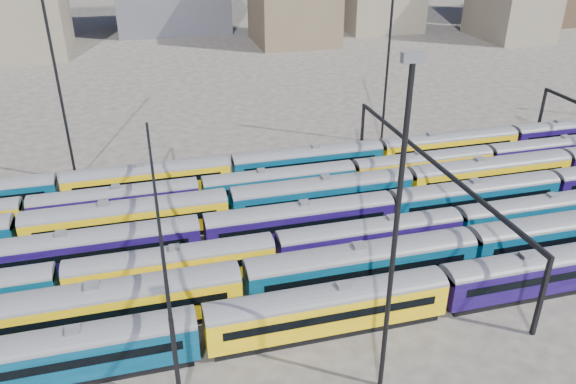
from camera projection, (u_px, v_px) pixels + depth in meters
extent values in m
plane|color=#413B37|center=(343.00, 233.00, 63.27)|extent=(500.00, 500.00, 0.00)
cube|color=black|center=(64.00, 375.00, 43.64)|extent=(19.91, 2.58, 0.73)
cube|color=#04314A|center=(60.00, 357.00, 42.78)|extent=(20.96, 3.04, 3.04)
cylinder|color=#4C4C51|center=(56.00, 341.00, 42.09)|extent=(20.96, 3.04, 3.04)
cube|color=black|center=(57.00, 367.00, 41.29)|extent=(18.44, 0.06, 0.79)
cube|color=black|center=(60.00, 340.00, 43.94)|extent=(18.44, 0.06, 0.79)
cube|color=slate|center=(54.00, 333.00, 41.72)|extent=(1.05, 0.94, 0.37)
cube|color=black|center=(327.00, 327.00, 48.60)|extent=(19.91, 2.58, 0.73)
cube|color=#D1A208|center=(328.00, 310.00, 47.74)|extent=(20.96, 3.04, 3.04)
cylinder|color=#4C4C51|center=(328.00, 295.00, 47.05)|extent=(20.96, 3.04, 3.04)
cube|color=black|center=(334.00, 318.00, 46.25)|extent=(18.44, 0.06, 0.79)
cube|color=black|center=(322.00, 296.00, 48.90)|extent=(18.44, 0.06, 0.79)
cube|color=slate|center=(328.00, 288.00, 46.68)|extent=(1.05, 0.94, 0.37)
cube|color=black|center=(541.00, 288.00, 53.55)|extent=(19.91, 2.58, 0.73)
cube|color=#120739|center=(545.00, 272.00, 52.69)|extent=(20.96, 3.04, 3.04)
cylinder|color=#4C4C51|center=(549.00, 258.00, 52.00)|extent=(20.96, 3.04, 3.04)
cube|color=black|center=(557.00, 278.00, 51.20)|extent=(18.44, 0.06, 0.79)
cube|color=black|center=(536.00, 260.00, 53.85)|extent=(18.44, 0.06, 0.79)
cube|color=slate|center=(551.00, 251.00, 51.63)|extent=(1.05, 0.94, 0.37)
cube|color=black|center=(114.00, 325.00, 48.79)|extent=(21.19, 2.75, 0.78)
cube|color=#D1A208|center=(111.00, 307.00, 47.88)|extent=(22.30, 3.23, 3.23)
cylinder|color=#4C4C51|center=(108.00, 291.00, 47.14)|extent=(22.30, 3.23, 3.23)
cube|color=black|center=(110.00, 315.00, 46.29)|extent=(19.63, 0.06, 0.84)
cube|color=black|center=(110.00, 292.00, 49.11)|extent=(19.63, 0.06, 0.84)
cube|color=slate|center=(107.00, 283.00, 46.75)|extent=(1.12, 1.00, 0.39)
cube|color=black|center=(360.00, 284.00, 54.05)|extent=(21.19, 2.75, 0.78)
cube|color=#04314A|center=(362.00, 267.00, 53.14)|extent=(22.30, 3.23, 3.23)
cylinder|color=#4C4C51|center=(363.00, 253.00, 52.40)|extent=(22.30, 3.23, 3.23)
cube|color=black|center=(368.00, 273.00, 51.55)|extent=(19.63, 0.06, 0.84)
cube|color=black|center=(356.00, 254.00, 54.37)|extent=(19.63, 0.06, 0.84)
cube|color=slate|center=(363.00, 245.00, 52.01)|extent=(1.12, 1.00, 0.39)
cube|color=black|center=(563.00, 251.00, 59.32)|extent=(21.19, 2.75, 0.78)
cube|color=#04314A|center=(567.00, 234.00, 58.40)|extent=(22.30, 3.23, 3.23)
cylinder|color=#4C4C51|center=(571.00, 221.00, 57.67)|extent=(22.30, 3.23, 3.23)
cube|color=black|center=(557.00, 224.00, 59.63)|extent=(19.63, 0.06, 0.84)
cube|color=slate|center=(573.00, 214.00, 57.28)|extent=(1.12, 1.00, 0.39)
cube|color=black|center=(174.00, 282.00, 54.39)|extent=(18.65, 2.42, 0.69)
cube|color=#D1A208|center=(172.00, 267.00, 53.59)|extent=(19.63, 2.85, 2.85)
cylinder|color=#4C4C51|center=(171.00, 255.00, 52.94)|extent=(19.63, 2.85, 2.85)
cube|color=black|center=(173.00, 273.00, 52.19)|extent=(17.28, 0.06, 0.74)
cube|color=black|center=(171.00, 256.00, 54.67)|extent=(17.28, 0.06, 0.74)
cube|color=slate|center=(170.00, 248.00, 52.59)|extent=(0.98, 0.88, 0.34)
cube|color=black|center=(368.00, 253.00, 59.04)|extent=(18.65, 2.42, 0.69)
cube|color=#120739|center=(370.00, 239.00, 58.24)|extent=(19.63, 2.85, 2.85)
cylinder|color=#4C4C51|center=(370.00, 227.00, 57.59)|extent=(19.63, 2.85, 2.85)
cube|color=black|center=(375.00, 243.00, 56.84)|extent=(17.28, 0.06, 0.74)
cube|color=black|center=(365.00, 229.00, 59.32)|extent=(17.28, 0.06, 0.74)
cube|color=slate|center=(371.00, 220.00, 57.24)|extent=(0.98, 0.88, 0.34)
cube|color=black|center=(534.00, 227.00, 63.69)|extent=(18.65, 2.42, 0.69)
cube|color=#04314A|center=(538.00, 214.00, 62.88)|extent=(19.63, 2.85, 2.85)
cylinder|color=#4C4C51|center=(540.00, 203.00, 62.24)|extent=(19.63, 2.85, 2.85)
cube|color=black|center=(547.00, 217.00, 61.49)|extent=(17.28, 0.06, 0.74)
cube|color=black|center=(530.00, 205.00, 63.97)|extent=(17.28, 0.06, 0.74)
cube|color=slate|center=(542.00, 197.00, 61.89)|extent=(0.98, 0.88, 0.34)
cube|color=black|center=(99.00, 265.00, 57.03)|extent=(19.69, 2.55, 0.73)
cube|color=#120739|center=(96.00, 249.00, 56.18)|extent=(20.73, 3.01, 3.01)
cylinder|color=#4C4C51|center=(93.00, 237.00, 55.50)|extent=(20.73, 3.01, 3.01)
cube|color=black|center=(95.00, 254.00, 54.71)|extent=(18.24, 0.06, 0.78)
cube|color=black|center=(96.00, 239.00, 57.33)|extent=(18.24, 0.06, 0.78)
cube|color=slate|center=(92.00, 230.00, 55.14)|extent=(1.04, 0.93, 0.36)
cube|color=black|center=(300.00, 236.00, 61.93)|extent=(19.69, 2.55, 0.73)
cube|color=#120739|center=(300.00, 222.00, 61.09)|extent=(20.73, 3.01, 3.01)
cylinder|color=#4C4C51|center=(300.00, 210.00, 60.40)|extent=(20.73, 3.01, 3.01)
cube|color=black|center=(304.00, 226.00, 59.61)|extent=(18.24, 0.06, 0.78)
cube|color=black|center=(296.00, 212.00, 62.23)|extent=(18.24, 0.06, 0.78)
cube|color=slate|center=(300.00, 203.00, 60.04)|extent=(1.04, 0.93, 0.36)
cube|color=black|center=(472.00, 212.00, 66.84)|extent=(19.69, 2.55, 0.73)
cube|color=#04314A|center=(474.00, 198.00, 65.99)|extent=(20.73, 3.01, 3.01)
cylinder|color=#4C4C51|center=(476.00, 187.00, 65.30)|extent=(20.73, 3.01, 3.01)
cube|color=black|center=(482.00, 202.00, 64.51)|extent=(18.24, 0.06, 0.78)
cube|color=black|center=(468.00, 190.00, 67.13)|extent=(18.24, 0.06, 0.78)
cube|color=slate|center=(477.00, 181.00, 64.94)|extent=(1.04, 0.93, 0.36)
cube|color=black|center=(130.00, 236.00, 62.07)|extent=(20.57, 2.67, 0.76)
cube|color=#D1A208|center=(128.00, 220.00, 61.18)|extent=(21.65, 3.14, 3.14)
cylinder|color=#4C4C51|center=(126.00, 208.00, 60.46)|extent=(21.65, 3.14, 3.14)
cube|color=black|center=(128.00, 224.00, 59.64)|extent=(19.06, 0.06, 0.81)
cube|color=black|center=(127.00, 210.00, 62.38)|extent=(19.06, 0.06, 0.81)
cube|color=slate|center=(125.00, 201.00, 60.08)|extent=(1.08, 0.97, 0.38)
cube|color=black|center=(322.00, 210.00, 67.18)|extent=(20.57, 2.67, 0.76)
cube|color=#04314A|center=(322.00, 196.00, 66.29)|extent=(21.65, 3.14, 3.14)
cylinder|color=#4C4C51|center=(322.00, 184.00, 65.58)|extent=(21.65, 3.14, 3.14)
cube|color=black|center=(326.00, 199.00, 64.75)|extent=(19.06, 0.06, 0.81)
cube|color=black|center=(318.00, 187.00, 67.49)|extent=(19.06, 0.06, 0.81)
cube|color=slate|center=(323.00, 178.00, 65.20)|extent=(1.08, 0.97, 0.38)
cube|color=black|center=(486.00, 189.00, 72.29)|extent=(20.57, 2.67, 0.76)
cube|color=#D1A208|center=(488.00, 175.00, 71.41)|extent=(21.65, 3.14, 3.14)
cylinder|color=#4C4C51|center=(490.00, 164.00, 70.69)|extent=(21.65, 3.14, 3.14)
cube|color=black|center=(496.00, 178.00, 69.87)|extent=(19.06, 0.06, 0.81)
cube|color=black|center=(482.00, 168.00, 72.60)|extent=(19.06, 0.06, 0.81)
cube|color=slate|center=(491.00, 158.00, 70.31)|extent=(1.08, 0.97, 0.38)
cube|color=black|center=(118.00, 216.00, 66.09)|extent=(18.07, 2.34, 0.67)
cube|color=#120739|center=(116.00, 203.00, 65.31)|extent=(19.02, 2.76, 2.76)
cylinder|color=#4C4C51|center=(115.00, 193.00, 64.68)|extent=(19.02, 2.76, 2.76)
cube|color=black|center=(116.00, 206.00, 63.95)|extent=(16.73, 0.06, 0.71)
cube|color=black|center=(116.00, 195.00, 66.36)|extent=(16.73, 0.06, 0.71)
cube|color=slate|center=(114.00, 187.00, 64.34)|extent=(0.95, 0.86, 0.33)
cube|color=black|center=(279.00, 196.00, 70.59)|extent=(18.07, 2.34, 0.67)
cube|color=#04314A|center=(279.00, 184.00, 69.81)|extent=(19.02, 2.76, 2.76)
cylinder|color=#4C4C51|center=(279.00, 174.00, 69.19)|extent=(19.02, 2.76, 2.76)
cube|color=black|center=(282.00, 186.00, 68.46)|extent=(16.73, 0.06, 0.71)
cube|color=black|center=(277.00, 177.00, 70.87)|extent=(16.73, 0.06, 0.71)
cube|color=slate|center=(279.00, 169.00, 68.85)|extent=(0.95, 0.86, 0.33)
cube|color=black|center=(421.00, 179.00, 75.10)|extent=(18.07, 2.34, 0.67)
cube|color=#D1A208|center=(423.00, 167.00, 74.32)|extent=(19.02, 2.76, 2.76)
cylinder|color=#4C4C51|center=(424.00, 158.00, 73.70)|extent=(19.02, 2.76, 2.76)
cube|color=black|center=(428.00, 169.00, 72.97)|extent=(16.73, 0.06, 0.71)
cube|color=black|center=(418.00, 161.00, 75.38)|extent=(16.73, 0.06, 0.71)
cube|color=slate|center=(424.00, 152.00, 73.36)|extent=(0.95, 0.86, 0.33)
cube|color=black|center=(547.00, 163.00, 79.61)|extent=(18.07, 2.34, 0.67)
cube|color=#120739|center=(550.00, 152.00, 78.83)|extent=(19.02, 2.76, 2.76)
cylinder|color=#4C4C51|center=(552.00, 143.00, 78.20)|extent=(19.02, 2.76, 2.76)
cube|color=black|center=(557.00, 154.00, 77.48)|extent=(16.73, 0.06, 0.71)
cube|color=black|center=(544.00, 146.00, 79.88)|extent=(16.73, 0.06, 0.71)
cube|color=slate|center=(553.00, 138.00, 77.87)|extent=(0.95, 0.86, 0.33)
cube|color=black|center=(150.00, 193.00, 71.27)|extent=(19.33, 2.51, 0.71)
cube|color=#D1A208|center=(148.00, 180.00, 70.44)|extent=(20.35, 2.95, 2.95)
cylinder|color=#4C4C51|center=(147.00, 170.00, 69.77)|extent=(20.35, 2.95, 2.95)
cube|color=black|center=(149.00, 183.00, 68.99)|extent=(17.90, 0.06, 0.76)
cube|color=black|center=(148.00, 173.00, 71.56)|extent=(17.90, 0.06, 0.76)
cube|color=slate|center=(146.00, 164.00, 69.41)|extent=(1.02, 0.92, 0.36)
cube|color=black|center=(308.00, 175.00, 76.09)|extent=(19.33, 2.51, 0.71)
cube|color=#04314A|center=(308.00, 163.00, 75.25)|extent=(20.35, 2.95, 2.95)
cylinder|color=#4C4C51|center=(308.00, 153.00, 74.58)|extent=(20.35, 2.95, 2.95)
cube|color=black|center=(311.00, 165.00, 73.81)|extent=(17.90, 0.06, 0.76)
cube|color=black|center=(305.00, 156.00, 76.38)|extent=(17.90, 0.06, 0.76)
cube|color=slate|center=(308.00, 147.00, 74.22)|extent=(1.02, 0.92, 0.36)
cube|color=black|center=(447.00, 159.00, 80.90)|extent=(19.33, 2.51, 0.71)
cube|color=#D1A208|center=(448.00, 147.00, 80.07)|extent=(20.35, 2.95, 2.95)
cylinder|color=#4C4C51|center=(450.00, 138.00, 79.40)|extent=(20.35, 2.95, 2.95)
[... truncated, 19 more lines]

